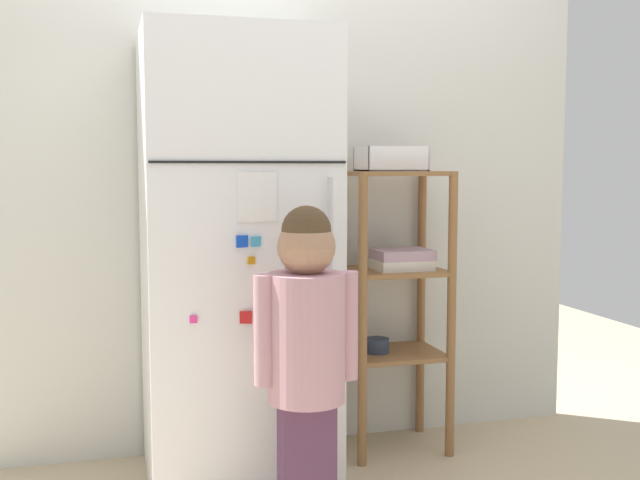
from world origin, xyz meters
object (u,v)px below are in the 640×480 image
refrigerator (237,259)px  child_standing (306,336)px  fruit_bin (392,162)px  pantry_shelf_unit (395,284)px

refrigerator → child_standing: 0.56m
child_standing → fruit_bin: bearing=50.4°
child_standing → fruit_bin: (0.53, 0.64, 0.55)m
child_standing → pantry_shelf_unit: pantry_shelf_unit is taller
pantry_shelf_unit → fruit_bin: bearing=106.8°
child_standing → fruit_bin: 0.99m
refrigerator → fruit_bin: refrigerator is taller
refrigerator → pantry_shelf_unit: bearing=9.3°
pantry_shelf_unit → fruit_bin: size_ratio=4.46×
fruit_bin → refrigerator: bearing=-168.7°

